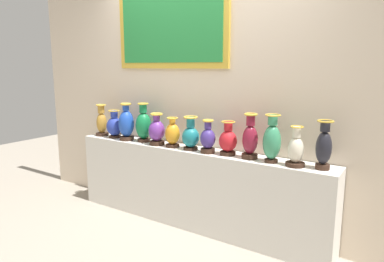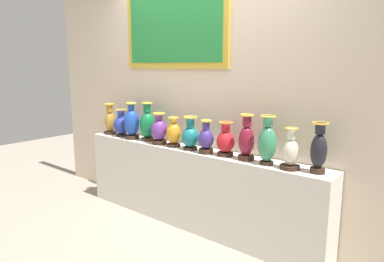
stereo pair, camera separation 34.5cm
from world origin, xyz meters
The scene contains 16 objects.
ground_plane centered at (0.00, 0.00, 0.00)m, with size 10.78×10.78×0.00m, color gray.
display_shelf centered at (0.00, 0.00, 0.40)m, with size 2.82×0.31×0.81m, color silver.
back_wall centered at (-0.01, 0.21, 1.42)m, with size 4.78×0.14×2.81m.
vase_ochre centered at (-1.27, -0.02, 0.97)m, with size 0.15×0.15×0.37m.
vase_cobalt centered at (-1.05, -0.03, 0.95)m, with size 0.18×0.18×0.32m.
vase_sapphire centered at (-0.84, -0.05, 0.99)m, with size 0.17×0.17×0.42m.
vase_emerald centered at (-0.62, -0.01, 0.99)m, with size 0.17×0.17×0.42m.
vase_violet centered at (-0.41, -0.05, 0.96)m, with size 0.17×0.17×0.34m.
vase_amber centered at (-0.21, -0.04, 0.94)m, with size 0.15×0.15×0.31m.
vase_teal centered at (0.01, -0.04, 0.95)m, with size 0.17×0.17×0.33m.
vase_indigo centered at (0.22, -0.05, 0.95)m, with size 0.14×0.14×0.32m.
vase_crimson centered at (0.41, -0.02, 0.94)m, with size 0.17×0.17×0.32m.
vase_burgundy centered at (0.63, -0.02, 0.99)m, with size 0.14×0.14×0.41m.
vase_jade centered at (0.84, -0.04, 1.00)m, with size 0.15×0.15×0.42m.
vase_ivory centered at (1.05, -0.04, 0.94)m, with size 0.16×0.16×0.34m.
vase_onyx centered at (1.26, -0.01, 0.99)m, with size 0.13×0.13×0.40m.
Camera 2 is at (2.14, -2.63, 1.62)m, focal length 32.66 mm.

